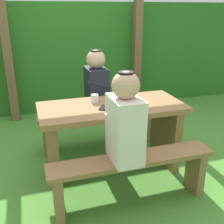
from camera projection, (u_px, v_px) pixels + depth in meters
name	position (u px, v px, depth m)	size (l,w,h in m)	color
ground_plane	(112.00, 169.00, 2.89)	(12.00, 12.00, 0.00)	#4B8C31
hedge_backdrop	(72.00, 56.00, 4.59)	(6.40, 0.61, 1.69)	#2A6B1F
pergola_post_left	(6.00, 43.00, 3.78)	(0.12, 0.12, 2.29)	brown
pergola_post_right	(137.00, 38.00, 4.33)	(0.12, 0.12, 2.29)	brown
picnic_table	(112.00, 127.00, 2.72)	(1.40, 0.64, 0.72)	olive
bench_near	(132.00, 171.00, 2.28)	(1.40, 0.24, 0.45)	olive
bench_far	(98.00, 121.00, 3.28)	(1.40, 0.24, 0.45)	olive
person_white_shirt	(125.00, 121.00, 2.10)	(0.25, 0.35, 0.72)	silver
person_black_coat	(96.00, 84.00, 3.11)	(0.25, 0.35, 0.72)	black
drinking_glass	(95.00, 98.00, 2.71)	(0.08, 0.08, 0.08)	silver
bottle_left	(128.00, 95.00, 2.58)	(0.06, 0.06, 0.26)	silver
bottle_right	(128.00, 91.00, 2.77)	(0.06, 0.06, 0.23)	silver
cell_phone	(104.00, 108.00, 2.56)	(0.07, 0.14, 0.01)	black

